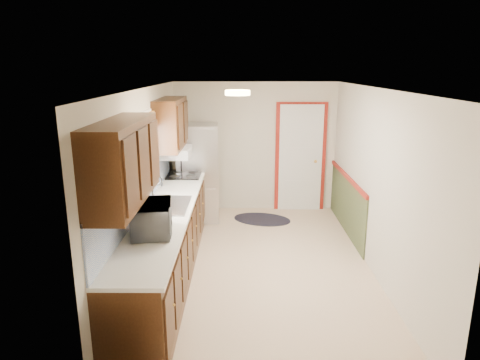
{
  "coord_description": "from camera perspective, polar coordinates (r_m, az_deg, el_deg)",
  "views": [
    {
      "loc": [
        -0.25,
        -5.38,
        2.66
      ],
      "look_at": [
        -0.27,
        0.3,
        1.15
      ],
      "focal_mm": 32.0,
      "sensor_mm": 36.0,
      "label": 1
    }
  ],
  "objects": [
    {
      "name": "kitchen_run",
      "position": [
        5.51,
        -10.13,
        -5.0
      ],
      "size": [
        0.63,
        4.0,
        2.2
      ],
      "color": "#341B0B",
      "rests_on": "ground"
    },
    {
      "name": "cooktop",
      "position": [
        7.05,
        -7.44,
        0.73
      ],
      "size": [
        0.54,
        0.64,
        0.02
      ],
      "primitive_type": "cube",
      "color": "black",
      "rests_on": "kitchen_run"
    },
    {
      "name": "ceiling_fixture",
      "position": [
        5.19,
        -0.32,
        11.57
      ],
      "size": [
        0.3,
        0.3,
        0.06
      ],
      "primitive_type": "cylinder",
      "color": "#FFD88C",
      "rests_on": "room_shell"
    },
    {
      "name": "microwave",
      "position": [
        4.62,
        -11.67,
        -4.61
      ],
      "size": [
        0.42,
        0.64,
        0.41
      ],
      "primitive_type": "imported",
      "rotation": [
        0.0,
        0.0,
        1.72
      ],
      "color": "white",
      "rests_on": "kitchen_run"
    },
    {
      "name": "rug",
      "position": [
        7.72,
        2.96,
        -5.25
      ],
      "size": [
        1.17,
        0.93,
        0.01
      ],
      "primitive_type": "ellipsoid",
      "rotation": [
        0.0,
        0.0,
        -0.29
      ],
      "color": "black",
      "rests_on": "ground"
    },
    {
      "name": "room_shell",
      "position": [
        5.58,
        2.79,
        -0.3
      ],
      "size": [
        3.2,
        5.2,
        2.52
      ],
      "color": "beige",
      "rests_on": "ground"
    },
    {
      "name": "back_wall_trim",
      "position": [
        7.9,
        9.28,
        1.72
      ],
      "size": [
        1.12,
        2.3,
        2.08
      ],
      "color": "maroon",
      "rests_on": "ground"
    },
    {
      "name": "refrigerator",
      "position": [
        7.56,
        -5.62,
        0.99
      ],
      "size": [
        0.76,
        0.74,
        1.71
      ],
      "rotation": [
        0.0,
        0.0,
        0.07
      ],
      "color": "#B7B7BC",
      "rests_on": "ground"
    }
  ]
}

